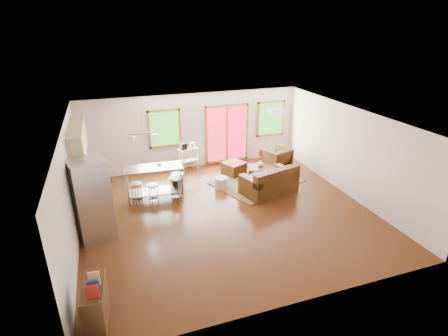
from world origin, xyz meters
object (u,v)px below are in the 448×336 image
object	(u,v)px
rug	(257,182)
armchair	(276,157)
ottoman	(234,168)
kitchen_cart	(187,151)
island	(154,178)
refrigerator	(92,199)
loveseat	(270,183)
coffee_table	(264,168)

from	to	relation	value
rug	armchair	size ratio (longest dim) A/B	2.94
ottoman	kitchen_cart	distance (m)	1.69
rug	island	size ratio (longest dim) A/B	1.55
ottoman	kitchen_cart	size ratio (longest dim) A/B	0.63
armchair	refrigerator	distance (m)	6.39
rug	island	xyz separation A→B (m)	(-3.27, -0.12, 0.69)
loveseat	kitchen_cart	world-z (taller)	kitchen_cart
rug	kitchen_cart	size ratio (longest dim) A/B	2.54
loveseat	ottoman	distance (m)	1.76
armchair	kitchen_cart	bearing A→B (deg)	-36.30
refrigerator	kitchen_cart	world-z (taller)	refrigerator
kitchen_cart	refrigerator	bearing A→B (deg)	-133.50
rug	kitchen_cart	xyz separation A→B (m)	(-1.85, 1.71, 0.67)
rug	kitchen_cart	distance (m)	2.61
ottoman	refrigerator	world-z (taller)	refrigerator
refrigerator	rug	bearing A→B (deg)	1.46
loveseat	island	bearing A→B (deg)	153.61
ottoman	rug	bearing A→B (deg)	-61.19
coffee_table	refrigerator	distance (m)	5.54
coffee_table	island	world-z (taller)	island
rug	coffee_table	world-z (taller)	coffee_table
loveseat	ottoman	xyz separation A→B (m)	(-0.52, 1.68, -0.13)
coffee_table	armchair	bearing A→B (deg)	38.12
armchair	island	size ratio (longest dim) A/B	0.53
rug	ottoman	xyz separation A→B (m)	(-0.48, 0.87, 0.20)
loveseat	island	xyz separation A→B (m)	(-3.32, 0.69, 0.36)
coffee_table	loveseat	bearing A→B (deg)	-105.55
rug	island	distance (m)	3.35
rug	refrigerator	bearing A→B (deg)	-163.14
kitchen_cart	rug	bearing A→B (deg)	-42.76
coffee_table	kitchen_cart	size ratio (longest dim) A/B	1.12
loveseat	armchair	bearing A→B (deg)	43.41
kitchen_cart	armchair	bearing A→B (deg)	-17.35
refrigerator	kitchen_cart	bearing A→B (deg)	31.09
armchair	coffee_table	bearing A→B (deg)	19.16
rug	coffee_table	distance (m)	0.54
island	kitchen_cart	distance (m)	2.32
ottoman	island	distance (m)	3.00
armchair	refrigerator	xyz separation A→B (m)	(-5.94, -2.29, 0.54)
rug	kitchen_cart	world-z (taller)	kitchen_cart
armchair	refrigerator	size ratio (longest dim) A/B	0.44
refrigerator	island	distance (m)	2.13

